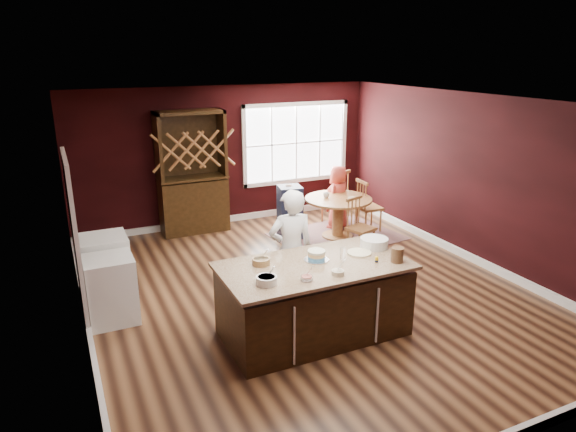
{
  "coord_description": "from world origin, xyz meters",
  "views": [
    {
      "loc": [
        -3.09,
        -6.02,
        3.33
      ],
      "look_at": [
        -0.13,
        0.35,
        1.05
      ],
      "focal_mm": 32.0,
      "sensor_mm": 36.0,
      "label": 1
    }
  ],
  "objects_px": {
    "baker": "(291,251)",
    "chair_south": "(361,226)",
    "chair_north": "(335,196)",
    "hutch": "(192,173)",
    "high_chair": "(290,211)",
    "dining_table": "(338,209)",
    "dryer": "(105,269)",
    "kitchen_island": "(314,301)",
    "washer": "(111,289)",
    "layer_cake": "(316,255)",
    "seated_woman": "(338,197)",
    "chair_east": "(369,205)",
    "toddler": "(293,195)"
  },
  "relations": [
    {
      "from": "dining_table",
      "to": "hutch",
      "type": "distance_m",
      "value": 2.8
    },
    {
      "from": "kitchen_island",
      "to": "chair_north",
      "type": "relative_size",
      "value": 2.06
    },
    {
      "from": "dining_table",
      "to": "washer",
      "type": "bearing_deg",
      "value": -160.43
    },
    {
      "from": "kitchen_island",
      "to": "seated_woman",
      "type": "relative_size",
      "value": 1.81
    },
    {
      "from": "high_chair",
      "to": "chair_north",
      "type": "bearing_deg",
      "value": 30.74
    },
    {
      "from": "dryer",
      "to": "chair_north",
      "type": "bearing_deg",
      "value": 19.82
    },
    {
      "from": "seated_woman",
      "to": "hutch",
      "type": "height_order",
      "value": "hutch"
    },
    {
      "from": "layer_cake",
      "to": "chair_north",
      "type": "relative_size",
      "value": 0.28
    },
    {
      "from": "chair_north",
      "to": "high_chair",
      "type": "bearing_deg",
      "value": -5.91
    },
    {
      "from": "layer_cake",
      "to": "seated_woman",
      "type": "bearing_deg",
      "value": 55.85
    },
    {
      "from": "high_chair",
      "to": "hutch",
      "type": "xyz_separation_m",
      "value": [
        -1.51,
        1.08,
        0.64
      ]
    },
    {
      "from": "kitchen_island",
      "to": "layer_cake",
      "type": "height_order",
      "value": "layer_cake"
    },
    {
      "from": "seated_woman",
      "to": "kitchen_island",
      "type": "bearing_deg",
      "value": 22.31
    },
    {
      "from": "chair_north",
      "to": "seated_woman",
      "type": "height_order",
      "value": "seated_woman"
    },
    {
      "from": "kitchen_island",
      "to": "dining_table",
      "type": "bearing_deg",
      "value": 55.03
    },
    {
      "from": "chair_east",
      "to": "hutch",
      "type": "distance_m",
      "value": 3.41
    },
    {
      "from": "hutch",
      "to": "dryer",
      "type": "distance_m",
      "value": 3.04
    },
    {
      "from": "layer_cake",
      "to": "hutch",
      "type": "height_order",
      "value": "hutch"
    },
    {
      "from": "hutch",
      "to": "high_chair",
      "type": "bearing_deg",
      "value": -35.6
    },
    {
      "from": "high_chair",
      "to": "washer",
      "type": "distance_m",
      "value": 3.86
    },
    {
      "from": "chair_south",
      "to": "dryer",
      "type": "bearing_deg",
      "value": 161.86
    },
    {
      "from": "dining_table",
      "to": "hutch",
      "type": "height_order",
      "value": "hutch"
    },
    {
      "from": "chair_north",
      "to": "seated_woman",
      "type": "distance_m",
      "value": 0.38
    },
    {
      "from": "chair_north",
      "to": "chair_east",
      "type": "bearing_deg",
      "value": 88.67
    },
    {
      "from": "dining_table",
      "to": "toddler",
      "type": "distance_m",
      "value": 0.87
    },
    {
      "from": "chair_north",
      "to": "hutch",
      "type": "bearing_deg",
      "value": -39.24
    },
    {
      "from": "seated_woman",
      "to": "layer_cake",
      "type": "bearing_deg",
      "value": 22.43
    },
    {
      "from": "kitchen_island",
      "to": "chair_east",
      "type": "relative_size",
      "value": 2.2
    },
    {
      "from": "washer",
      "to": "chair_south",
      "type": "bearing_deg",
      "value": 8.61
    },
    {
      "from": "hutch",
      "to": "washer",
      "type": "distance_m",
      "value": 3.56
    },
    {
      "from": "high_chair",
      "to": "dryer",
      "type": "relative_size",
      "value": 1.09
    },
    {
      "from": "washer",
      "to": "chair_east",
      "type": "bearing_deg",
      "value": 17.48
    },
    {
      "from": "dining_table",
      "to": "chair_south",
      "type": "distance_m",
      "value": 0.86
    },
    {
      "from": "dining_table",
      "to": "baker",
      "type": "height_order",
      "value": "baker"
    },
    {
      "from": "seated_woman",
      "to": "dryer",
      "type": "xyz_separation_m",
      "value": [
        -4.44,
        -1.3,
        -0.16
      ]
    },
    {
      "from": "baker",
      "to": "dryer",
      "type": "height_order",
      "value": "baker"
    },
    {
      "from": "baker",
      "to": "seated_woman",
      "type": "bearing_deg",
      "value": -122.76
    },
    {
      "from": "toddler",
      "to": "washer",
      "type": "distance_m",
      "value": 3.92
    },
    {
      "from": "baker",
      "to": "dryer",
      "type": "distance_m",
      "value": 2.6
    },
    {
      "from": "baker",
      "to": "chair_south",
      "type": "height_order",
      "value": "baker"
    },
    {
      "from": "baker",
      "to": "chair_east",
      "type": "relative_size",
      "value": 1.63
    },
    {
      "from": "chair_east",
      "to": "toddler",
      "type": "distance_m",
      "value": 1.53
    },
    {
      "from": "chair_north",
      "to": "hutch",
      "type": "distance_m",
      "value": 2.85
    },
    {
      "from": "kitchen_island",
      "to": "high_chair",
      "type": "xyz_separation_m",
      "value": [
        1.19,
        3.23,
        0.07
      ]
    },
    {
      "from": "high_chair",
      "to": "baker",
      "type": "bearing_deg",
      "value": -103.84
    },
    {
      "from": "layer_cake",
      "to": "dryer",
      "type": "distance_m",
      "value": 3.01
    },
    {
      "from": "high_chair",
      "to": "washer",
      "type": "xyz_separation_m",
      "value": [
        -3.38,
        -1.86,
        -0.08
      ]
    },
    {
      "from": "chair_north",
      "to": "high_chair",
      "type": "relative_size",
      "value": 1.07
    },
    {
      "from": "dryer",
      "to": "kitchen_island",
      "type": "bearing_deg",
      "value": -42.65
    },
    {
      "from": "toddler",
      "to": "washer",
      "type": "relative_size",
      "value": 0.3
    }
  ]
}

